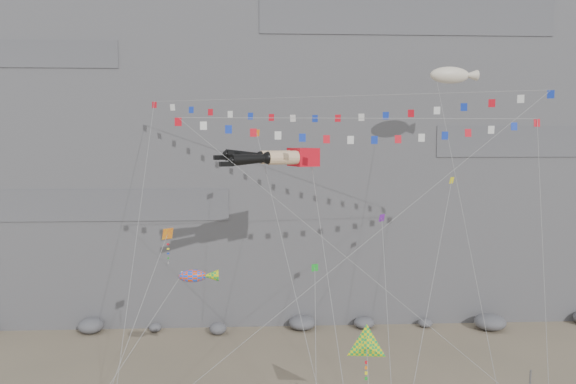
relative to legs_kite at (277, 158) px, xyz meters
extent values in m
cube|color=slate|center=(2.73, 26.20, 8.13)|extent=(80.00, 28.00, 50.00)
cube|color=red|center=(1.95, 0.79, 0.01)|extent=(2.39, 2.74, 1.35)
cylinder|color=beige|center=(0.36, -0.57, 0.01)|extent=(2.49, 1.77, 1.00)
sphere|color=black|center=(-0.70, -0.99, 0.01)|extent=(0.91, 0.91, 0.91)
cone|color=black|center=(-1.95, -1.49, -0.07)|extent=(2.84, 1.78, 0.93)
cube|color=black|center=(-3.64, -2.16, -0.37)|extent=(0.97, 0.69, 0.33)
cylinder|color=beige|center=(-0.14, 0.69, 0.01)|extent=(2.49, 1.77, 1.00)
sphere|color=black|center=(-1.20, 0.26, 0.01)|extent=(0.91, 0.91, 0.91)
cone|color=black|center=(-2.45, -0.24, 0.14)|extent=(2.86, 1.79, 1.00)
cube|color=black|center=(-4.14, -0.91, 0.04)|extent=(0.97, 0.69, 0.33)
cylinder|color=gray|center=(2.81, -6.81, -8.40)|extent=(0.03, 0.03, 22.74)
cylinder|color=gray|center=(-3.15, -3.65, -6.10)|extent=(0.03, 0.03, 28.41)
cylinder|color=gray|center=(11.38, -5.50, -7.03)|extent=(0.03, 0.03, 23.17)
cylinder|color=gray|center=(-9.48, -6.41, -10.93)|extent=(0.03, 0.03, 13.93)
cylinder|color=gray|center=(-9.24, -7.06, -12.25)|extent=(0.03, 0.03, 12.63)
cylinder|color=gray|center=(14.40, -1.06, -5.10)|extent=(0.03, 0.03, 26.55)
cylinder|color=gray|center=(0.67, -4.28, -7.49)|extent=(0.03, 0.03, 23.47)
cylinder|color=gray|center=(6.98, -5.98, -10.68)|extent=(0.03, 0.03, 17.56)
cylinder|color=gray|center=(2.08, -7.96, -12.09)|extent=(0.03, 0.03, 12.58)
cylinder|color=gray|center=(9.68, -5.91, -9.29)|extent=(0.03, 0.03, 21.04)
camera|label=1|loc=(-1.34, -41.12, 1.32)|focal=35.00mm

